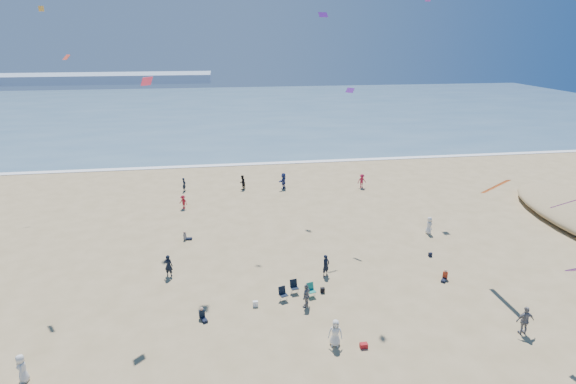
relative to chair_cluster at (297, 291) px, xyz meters
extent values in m
cube|color=#476B84|center=(-2.95, 84.72, -0.47)|extent=(220.00, 100.00, 0.06)
cube|color=white|center=(-2.95, 34.72, -0.46)|extent=(220.00, 1.20, 0.08)
cube|color=#7A8EA8|center=(-62.95, 159.72, 1.10)|extent=(110.00, 20.00, 3.20)
imported|color=silver|center=(1.39, -5.44, 0.36)|extent=(0.95, 0.74, 1.71)
imported|color=silver|center=(13.85, 8.72, 0.32)|extent=(0.52, 0.80, 1.64)
imported|color=black|center=(2.69, 2.59, 0.37)|extent=(0.76, 0.70, 1.73)
imported|color=navy|center=(2.35, 23.56, 0.46)|extent=(1.37, 1.83, 1.92)
imported|color=gray|center=(13.11, -6.11, 0.45)|extent=(1.13, 0.51, 1.90)
imported|color=silver|center=(-15.67, -5.85, 0.32)|extent=(0.70, 0.90, 1.63)
imported|color=#AC1835|center=(11.72, 22.49, 0.34)|extent=(1.15, 0.74, 1.68)
imported|color=black|center=(-9.32, 24.34, 0.30)|extent=(0.52, 0.66, 1.60)
imported|color=black|center=(-2.53, 23.99, 0.36)|extent=(1.02, 1.06, 1.72)
imported|color=black|center=(-9.13, 4.30, 0.39)|extent=(0.74, 0.59, 1.78)
imported|color=maroon|center=(-9.04, 18.60, 0.23)|extent=(1.09, 0.98, 1.46)
imported|color=slate|center=(0.45, -1.27, 0.36)|extent=(0.91, 1.07, 1.72)
cube|color=white|center=(-2.95, -0.74, -0.30)|extent=(0.35, 0.20, 0.40)
cube|color=black|center=(1.93, 0.29, -0.31)|extent=(0.30, 0.22, 0.38)
cube|color=#A3171C|center=(3.01, -5.94, -0.35)|extent=(0.45, 0.30, 0.30)
cube|color=black|center=(12.00, 4.37, -0.33)|extent=(0.28, 0.18, 0.34)
cube|color=#6B24A0|center=(6.57, 11.54, 12.36)|extent=(0.71, 0.82, 0.40)
cube|color=#FF472A|center=(-14.96, 7.12, 15.46)|extent=(0.73, 0.90, 0.34)
cube|color=#FBAA39|center=(-22.50, 26.29, 19.48)|extent=(0.55, 0.33, 0.54)
cube|color=#601B9B|center=(4.38, 13.16, 18.53)|extent=(0.89, 0.54, 0.42)
cube|color=#E72E58|center=(-9.11, 2.70, 14.18)|extent=(0.77, 0.76, 0.54)
cube|color=#DC4D17|center=(14.51, 0.92, 6.65)|extent=(0.35, 2.64, 1.87)
camera|label=1|loc=(-4.63, -26.94, 16.91)|focal=28.00mm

